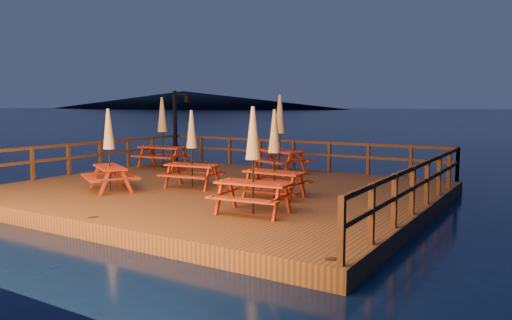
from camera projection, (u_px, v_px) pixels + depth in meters
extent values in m
plane|color=#051232|center=(218.00, 200.00, 14.84)|extent=(500.00, 500.00, 0.00)
cube|color=#492E17|center=(218.00, 194.00, 14.82)|extent=(12.00, 10.00, 0.40)
cylinder|color=#3D2213|center=(176.00, 177.00, 21.69)|extent=(0.24, 0.24, 1.40)
cylinder|color=#3D2213|center=(95.00, 248.00, 10.99)|extent=(0.24, 0.24, 1.40)
cylinder|color=#3D2213|center=(290.00, 188.00, 18.77)|extent=(0.24, 0.24, 1.40)
cylinder|color=#3D2213|center=(331.00, 301.00, 8.07)|extent=(0.24, 0.24, 1.40)
cylinder|color=#3D2213|center=(446.00, 204.00, 15.85)|extent=(0.24, 0.24, 1.40)
cube|color=#3D2213|center=(293.00, 141.00, 18.78)|extent=(11.70, 0.06, 0.09)
cube|color=#3D2213|center=(293.00, 153.00, 18.83)|extent=(11.70, 0.06, 0.09)
cube|color=#3D2213|center=(196.00, 149.00, 21.28)|extent=(0.10, 0.10, 1.10)
cube|color=#3D2213|center=(293.00, 155.00, 18.84)|extent=(0.10, 0.10, 1.10)
cube|color=#3D2213|center=(420.00, 162.00, 16.40)|extent=(0.10, 0.10, 1.10)
cube|color=#3D2213|center=(84.00, 144.00, 17.73)|extent=(0.06, 9.70, 0.09)
cube|color=#3D2213|center=(85.00, 156.00, 17.78)|extent=(0.06, 9.70, 0.09)
cube|color=#3D2213|center=(85.00, 158.00, 17.78)|extent=(0.10, 0.10, 1.10)
cube|color=#3D2213|center=(160.00, 149.00, 21.06)|extent=(0.10, 0.10, 1.10)
cube|color=#3D2213|center=(421.00, 165.00, 11.63)|extent=(0.06, 9.70, 0.09)
cube|color=#3D2213|center=(420.00, 184.00, 11.68)|extent=(0.06, 9.70, 0.09)
cube|color=#3D2213|center=(363.00, 218.00, 8.40)|extent=(0.10, 0.10, 1.10)
cube|color=#3D2213|center=(420.00, 186.00, 11.68)|extent=(0.10, 0.10, 1.10)
cube|color=#3D2213|center=(452.00, 168.00, 14.97)|extent=(0.10, 0.10, 1.10)
cube|color=black|center=(175.00, 126.00, 21.37)|extent=(0.12, 0.12, 3.00)
cube|color=black|center=(181.00, 94.00, 21.03)|extent=(0.70, 0.06, 0.06)
cube|color=black|center=(187.00, 99.00, 20.87)|extent=(0.18, 0.18, 0.28)
sphere|color=#E1B65A|center=(187.00, 99.00, 20.87)|extent=(0.14, 0.14, 0.14)
ellipsoid|color=black|center=(183.00, 100.00, 258.43)|extent=(180.00, 84.00, 9.00)
cube|color=maroon|center=(253.00, 183.00, 11.17)|extent=(1.75, 0.82, 0.05)
cube|color=maroon|center=(264.00, 191.00, 11.70)|extent=(1.71, 0.43, 0.05)
cube|color=maroon|center=(242.00, 200.00, 10.69)|extent=(1.71, 0.43, 0.05)
cube|color=maroon|center=(232.00, 194.00, 11.79)|extent=(0.07, 0.10, 0.70)
cube|color=maroon|center=(219.00, 198.00, 11.23)|extent=(0.07, 0.10, 0.70)
cube|color=maroon|center=(287.00, 199.00, 11.18)|extent=(0.07, 0.10, 0.70)
cube|color=maroon|center=(276.00, 204.00, 10.62)|extent=(0.07, 0.10, 0.70)
cylinder|color=black|center=(253.00, 162.00, 11.11)|extent=(0.04, 0.04, 2.34)
cone|color=#9D7F61|center=(253.00, 133.00, 11.04)|extent=(0.34, 0.34, 1.17)
sphere|color=black|center=(253.00, 108.00, 10.98)|extent=(0.07, 0.07, 0.07)
cube|color=maroon|center=(274.00, 172.00, 13.09)|extent=(1.64, 0.66, 0.05)
cube|color=maroon|center=(284.00, 180.00, 13.57)|extent=(1.63, 0.28, 0.05)
cube|color=maroon|center=(263.00, 185.00, 12.67)|extent=(1.63, 0.28, 0.05)
cube|color=maroon|center=(259.00, 181.00, 13.74)|extent=(0.06, 0.09, 0.68)
cube|color=maroon|center=(247.00, 184.00, 13.24)|extent=(0.06, 0.09, 0.68)
cube|color=maroon|center=(302.00, 186.00, 13.01)|extent=(0.06, 0.09, 0.68)
cube|color=maroon|center=(291.00, 189.00, 12.51)|extent=(0.06, 0.09, 0.68)
cylinder|color=black|center=(274.00, 155.00, 13.04)|extent=(0.04, 0.04, 2.26)
cone|color=#9D7F61|center=(274.00, 131.00, 12.97)|extent=(0.33, 0.33, 1.13)
sphere|color=black|center=(275.00, 111.00, 12.91)|extent=(0.06, 0.06, 0.06)
cube|color=maroon|center=(110.00, 167.00, 14.12)|extent=(1.73, 1.37, 0.05)
cube|color=maroon|center=(129.00, 175.00, 14.41)|extent=(1.53, 1.04, 0.05)
cube|color=maroon|center=(90.00, 178.00, 13.90)|extent=(1.53, 1.04, 0.05)
cube|color=maroon|center=(115.00, 175.00, 14.90)|extent=(0.09, 0.11, 0.68)
cube|color=maroon|center=(95.00, 177.00, 14.62)|extent=(0.09, 0.11, 0.68)
cube|color=maroon|center=(127.00, 182.00, 13.71)|extent=(0.09, 0.11, 0.68)
cube|color=maroon|center=(104.00, 183.00, 13.43)|extent=(0.09, 0.11, 0.68)
cylinder|color=black|center=(109.00, 151.00, 14.07)|extent=(0.04, 0.04, 2.26)
cone|color=#9D7F61|center=(108.00, 129.00, 14.00)|extent=(0.33, 0.33, 1.13)
sphere|color=black|center=(108.00, 110.00, 13.94)|extent=(0.06, 0.06, 0.06)
cube|color=maroon|center=(280.00, 151.00, 17.61)|extent=(2.08, 1.34, 0.05)
cube|color=maroon|center=(293.00, 159.00, 18.05)|extent=(1.93, 0.92, 0.05)
cube|color=maroon|center=(266.00, 161.00, 17.24)|extent=(1.93, 0.92, 0.05)
cube|color=maroon|center=(272.00, 159.00, 18.50)|extent=(0.10, 0.12, 0.81)
cube|color=maroon|center=(257.00, 161.00, 18.05)|extent=(0.10, 0.12, 0.81)
cube|color=maroon|center=(303.00, 163.00, 17.26)|extent=(0.10, 0.12, 0.81)
cube|color=maroon|center=(288.00, 165.00, 16.81)|extent=(0.10, 0.12, 0.81)
cylinder|color=black|center=(280.00, 136.00, 17.55)|extent=(0.05, 0.05, 2.69)
cone|color=#9D7F61|center=(280.00, 114.00, 17.46)|extent=(0.39, 0.39, 1.35)
sphere|color=black|center=(280.00, 96.00, 17.39)|extent=(0.08, 0.08, 0.08)
cube|color=maroon|center=(192.00, 165.00, 14.69)|extent=(1.67, 0.84, 0.04)
cube|color=maroon|center=(201.00, 172.00, 15.20)|extent=(1.61, 0.47, 0.04)
cube|color=maroon|center=(183.00, 176.00, 14.24)|extent=(1.61, 0.47, 0.04)
cube|color=maroon|center=(178.00, 174.00, 15.26)|extent=(0.07, 0.10, 0.66)
cube|color=maroon|center=(168.00, 176.00, 14.73)|extent=(0.07, 0.10, 0.66)
cube|color=maroon|center=(217.00, 176.00, 14.73)|extent=(0.07, 0.10, 0.66)
cube|color=maroon|center=(207.00, 179.00, 14.20)|extent=(0.07, 0.10, 0.66)
cylinder|color=black|center=(192.00, 150.00, 14.64)|extent=(0.04, 0.04, 2.22)
cone|color=#9D7F61|center=(192.00, 129.00, 14.57)|extent=(0.32, 0.32, 1.11)
sphere|color=black|center=(191.00, 111.00, 14.51)|extent=(0.06, 0.06, 0.06)
cube|color=maroon|center=(163.00, 147.00, 19.22)|extent=(1.95, 0.90, 0.05)
cube|color=maroon|center=(173.00, 154.00, 19.82)|extent=(1.91, 0.46, 0.05)
cube|color=maroon|center=(153.00, 157.00, 18.70)|extent=(1.91, 0.46, 0.05)
cube|color=maroon|center=(152.00, 156.00, 19.92)|extent=(0.07, 0.11, 0.79)
cube|color=maroon|center=(141.00, 157.00, 19.31)|extent=(0.07, 0.11, 0.79)
cube|color=maroon|center=(185.00, 158.00, 19.23)|extent=(0.07, 0.11, 0.79)
cube|color=maroon|center=(175.00, 159.00, 18.61)|extent=(0.07, 0.11, 0.79)
cylinder|color=black|center=(163.00, 134.00, 19.16)|extent=(0.05, 0.05, 2.62)
cone|color=#9D7F61|center=(162.00, 115.00, 19.08)|extent=(0.38, 0.38, 1.31)
sphere|color=black|center=(162.00, 99.00, 19.01)|extent=(0.07, 0.07, 0.07)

